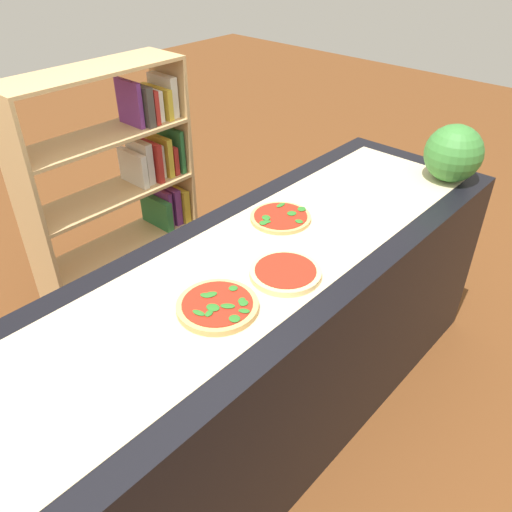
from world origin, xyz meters
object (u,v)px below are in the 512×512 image
pizza_plain_1 (285,273)px  pizza_spinach_2 (281,217)px  pizza_spinach_0 (218,306)px  watermelon (454,153)px  bookshelf (135,192)px

pizza_plain_1 → pizza_spinach_2: 0.38m
pizza_spinach_0 → watermelon: (1.36, -0.13, 0.11)m
pizza_plain_1 → watermelon: bearing=-4.4°
watermelon → bookshelf: bearing=117.4°
watermelon → pizza_spinach_2: bearing=157.2°
pizza_plain_1 → pizza_spinach_2: bearing=42.4°
pizza_spinach_2 → watermelon: size_ratio=0.94×
pizza_spinach_0 → pizza_spinach_2: bearing=20.6°
pizza_plain_1 → watermelon: (1.08, -0.08, 0.12)m
bookshelf → pizza_plain_1: bearing=-104.0°
pizza_plain_1 → pizza_spinach_2: size_ratio=1.01×
watermelon → pizza_plain_1: bearing=175.6°
pizza_spinach_2 → watermelon: 0.87m
bookshelf → watermelon: bearing=-62.6°
pizza_plain_1 → pizza_spinach_0: bearing=170.9°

